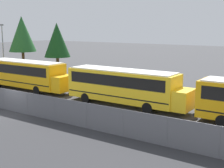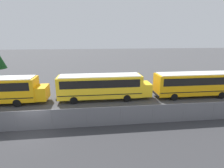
# 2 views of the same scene
# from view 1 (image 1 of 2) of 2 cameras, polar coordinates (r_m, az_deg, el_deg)

# --- Properties ---
(ground_plane) EXTENTS (200.00, 200.00, 0.00)m
(ground_plane) POSITION_cam_1_polar(r_m,az_deg,el_deg) (27.55, -17.20, -4.88)
(ground_plane) COLOR #424244
(fence) EXTENTS (113.33, 0.07, 1.85)m
(fence) POSITION_cam_1_polar(r_m,az_deg,el_deg) (27.32, -17.31, -2.97)
(fence) COLOR #9EA0A5
(fence) RESTS_ON ground_plane
(school_bus_3) EXTENTS (11.93, 2.63, 3.27)m
(school_bus_3) POSITION_cam_1_polar(r_m,az_deg,el_deg) (36.49, -15.48, 1.99)
(school_bus_3) COLOR #EDA80F
(school_bus_3) RESTS_ON ground_plane
(school_bus_4) EXTENTS (11.93, 2.63, 3.27)m
(school_bus_4) POSITION_cam_1_polar(r_m,az_deg,el_deg) (28.03, 2.25, -0.11)
(school_bus_4) COLOR yellow
(school_bus_4) RESTS_ON ground_plane
(light_pole) EXTENTS (0.60, 0.24, 7.41)m
(light_pole) POSITION_cam_1_polar(r_m,az_deg,el_deg) (52.54, -19.33, 6.63)
(light_pole) COLOR gray
(light_pole) RESTS_ON ground_plane
(tree_0) EXTENTS (3.78, 3.78, 7.61)m
(tree_0) POSITION_cam_1_polar(r_m,az_deg,el_deg) (46.13, -10.03, 7.90)
(tree_0) COLOR #51381E
(tree_0) RESTS_ON ground_plane
(tree_2) EXTENTS (4.26, 4.26, 8.70)m
(tree_2) POSITION_cam_1_polar(r_m,az_deg,el_deg) (51.74, -16.13, 8.77)
(tree_2) COLOR #51381E
(tree_2) RESTS_ON ground_plane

